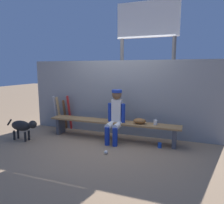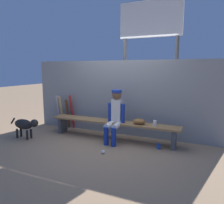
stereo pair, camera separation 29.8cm
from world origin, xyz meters
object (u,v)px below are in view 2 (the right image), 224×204
Objects in this scene: dugout_bench at (112,125)px; cup_on_bench at (155,123)px; bat_wood_tan at (62,112)px; bat_aluminum_silver at (59,111)px; cup_on_ground at (159,146)px; dog at (25,125)px; baseball at (103,152)px; scoreboard at (152,36)px; player_seated at (115,114)px; bat_aluminum_red at (72,112)px; baseball_glove at (139,121)px; bat_wood_dark at (68,114)px.

cup_on_bench is (1.00, 0.01, 0.14)m from dugout_bench.
bat_wood_tan is at bearing 168.55° from dugout_bench.
dugout_bench is 1.01m from cup_on_bench.
cup_on_ground is at bearing -10.24° from bat_aluminum_silver.
dog is at bearing -168.95° from cup_on_ground.
baseball is 2.12m from dog.
scoreboard is (-0.53, 1.40, 2.43)m from cup_on_ground.
scoreboard is at bearing 64.44° from dugout_bench.
player_seated is (0.12, -0.11, 0.28)m from dugout_bench.
dog is (-0.54, -1.14, -0.13)m from bat_aluminum_red.
bat_aluminum_silver is 1.13m from dog.
bat_aluminum_red is 8.59× the size of cup_on_ground.
baseball is (0.07, -0.74, -0.60)m from player_seated.
cup_on_bench reaches higher than dugout_bench.
cup_on_ground is 0.49m from cup_on_bench.
baseball is 1.17m from cup_on_ground.
bat_wood_tan is 2.24m from baseball.
bat_aluminum_silver is (-2.44, 0.37, -0.04)m from baseball_glove.
dugout_bench is 1.71m from bat_wood_tan.
player_seated is 1.97m from bat_aluminum_silver.
baseball is at bearing -38.49° from bat_aluminum_red.
bat_wood_dark is 0.23× the size of scoreboard.
cup_on_ground reaches higher than baseball.
bat_wood_dark reaches higher than cup_on_ground.
cup_on_ground is at bearing 36.28° from baseball.
bat_aluminum_red is at bearing 2.48° from bat_aluminum_silver.
bat_wood_dark is at bearing 2.43° from bat_aluminum_silver.
bat_aluminum_silver is (-0.12, 0.03, 0.01)m from bat_wood_tan.
dugout_bench is 1.43m from bat_aluminum_red.
bat_aluminum_silver reaches higher than bat_wood_tan.
cup_on_ground is at bearing -7.90° from dugout_bench.
bat_aluminum_silver reaches higher than bat_wood_dark.
bat_wood_tan is at bearing -170.30° from bat_aluminum_red.
dog reaches higher than baseball.
bat_wood_dark is at bearing 163.28° from player_seated.
baseball_glove reaches higher than dugout_bench.
player_seated reaches higher than dugout_bench.
bat_aluminum_red is 0.30m from bat_wood_tan.
player_seated is at bearing -16.72° from bat_wood_dark.
baseball_glove is 2.55× the size of cup_on_bench.
cup_on_ground is at bearing -18.18° from baseball_glove.
bat_wood_tan is 0.25× the size of scoreboard.
player_seated is 1.44× the size of bat_wood_dark.
scoreboard is (0.59, 1.24, 2.13)m from dugout_bench.
bat_wood_tan is 0.98× the size of bat_aluminum_silver.
player_seated is 15.91× the size of baseball.
bat_aluminum_red is 8.59× the size of cup_on_bench.
bat_aluminum_red reaches higher than baseball.
scoreboard is at bearing 23.41° from bat_aluminum_red.
cup_on_ground is (0.47, -0.16, -0.45)m from baseball_glove.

